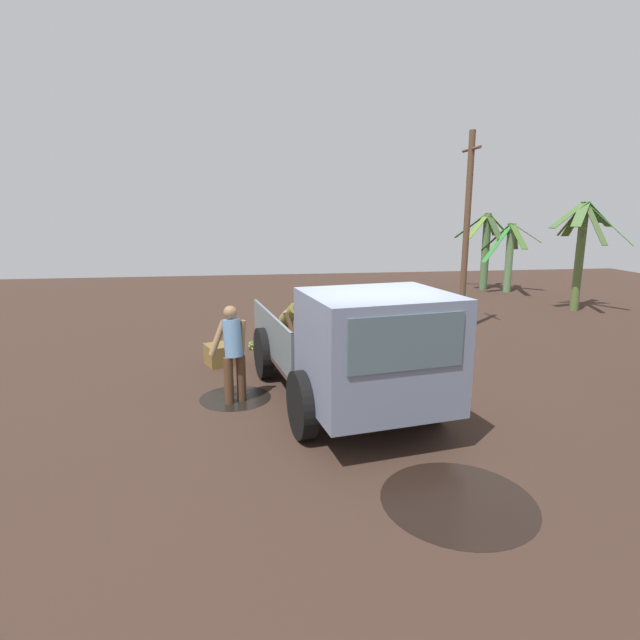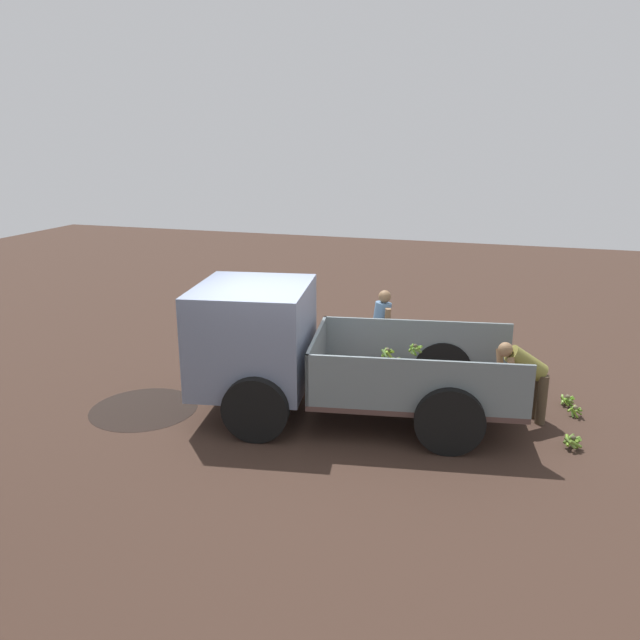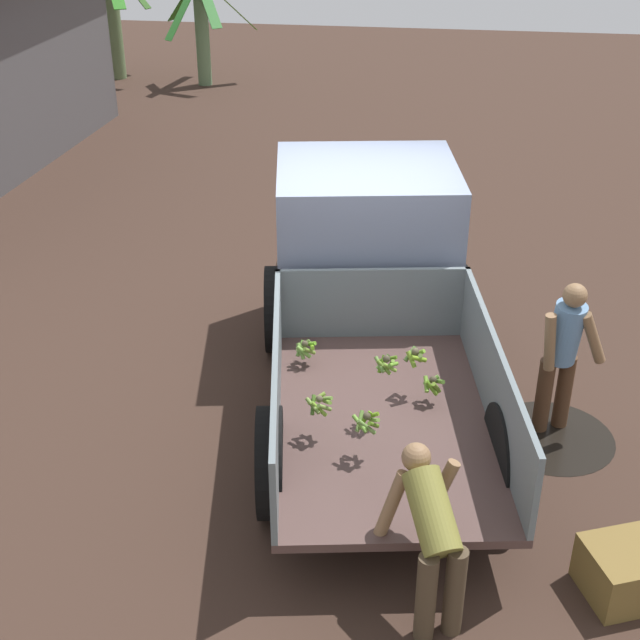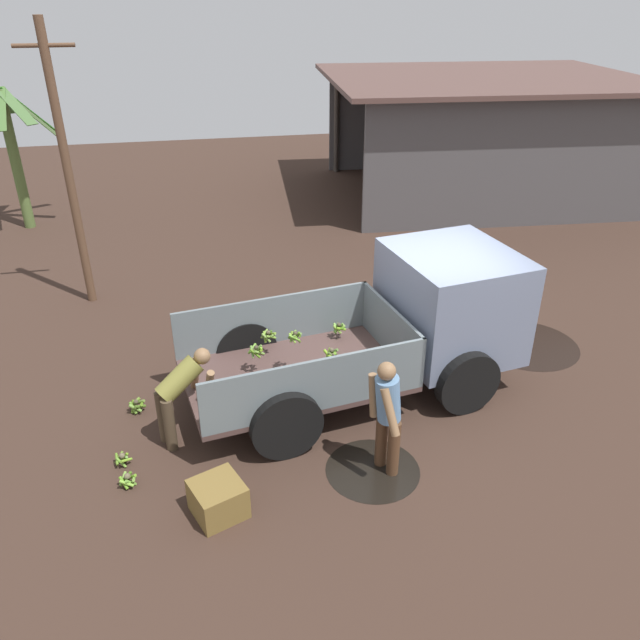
{
  "view_description": "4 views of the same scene",
  "coord_description": "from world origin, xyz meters",
  "px_view_note": "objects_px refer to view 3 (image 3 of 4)",
  "views": [
    {
      "loc": [
        6.85,
        -1.8,
        3.14
      ],
      "look_at": [
        -1.25,
        -0.62,
        1.33
      ],
      "focal_mm": 28.0,
      "sensor_mm": 36.0,
      "label": 1
    },
    {
      "loc": [
        -3.29,
        8.4,
        4.2
      ],
      "look_at": [
        -0.41,
        -0.86,
        1.36
      ],
      "focal_mm": 35.0,
      "sensor_mm": 36.0,
      "label": 2
    },
    {
      "loc": [
        -8.55,
        -0.78,
        5.26
      ],
      "look_at": [
        -1.72,
        0.15,
        1.37
      ],
      "focal_mm": 50.0,
      "sensor_mm": 36.0,
      "label": 3
    },
    {
      "loc": [
        -3.2,
        -7.92,
        5.48
      ],
      "look_at": [
        -1.61,
        -0.14,
        1.2
      ],
      "focal_mm": 35.0,
      "sensor_mm": 36.0,
      "label": 4
    }
  ],
  "objects_px": {
    "cargo_truck": "(369,267)",
    "wooden_crate_0": "(623,572)",
    "person_foreground_visitor": "(563,351)",
    "person_worker_loading": "(431,532)"
  },
  "relations": [
    {
      "from": "cargo_truck",
      "to": "wooden_crate_0",
      "type": "xyz_separation_m",
      "value": [
        -3.24,
        -2.27,
        -0.89
      ]
    },
    {
      "from": "person_foreground_visitor",
      "to": "wooden_crate_0",
      "type": "height_order",
      "value": "person_foreground_visitor"
    },
    {
      "from": "person_foreground_visitor",
      "to": "wooden_crate_0",
      "type": "xyz_separation_m",
      "value": [
        -2.11,
        -0.33,
        -0.69
      ]
    },
    {
      "from": "cargo_truck",
      "to": "wooden_crate_0",
      "type": "height_order",
      "value": "cargo_truck"
    },
    {
      "from": "person_worker_loading",
      "to": "wooden_crate_0",
      "type": "xyz_separation_m",
      "value": [
        0.37,
        -1.49,
        -0.56
      ]
    },
    {
      "from": "wooden_crate_0",
      "to": "person_worker_loading",
      "type": "bearing_deg",
      "value": 103.96
    },
    {
      "from": "cargo_truck",
      "to": "person_worker_loading",
      "type": "xyz_separation_m",
      "value": [
        -3.61,
        -0.78,
        -0.33
      ]
    },
    {
      "from": "wooden_crate_0",
      "to": "cargo_truck",
      "type": "bearing_deg",
      "value": 34.97
    },
    {
      "from": "cargo_truck",
      "to": "person_foreground_visitor",
      "type": "distance_m",
      "value": 2.25
    },
    {
      "from": "person_foreground_visitor",
      "to": "cargo_truck",
      "type": "bearing_deg",
      "value": -146.09
    }
  ]
}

